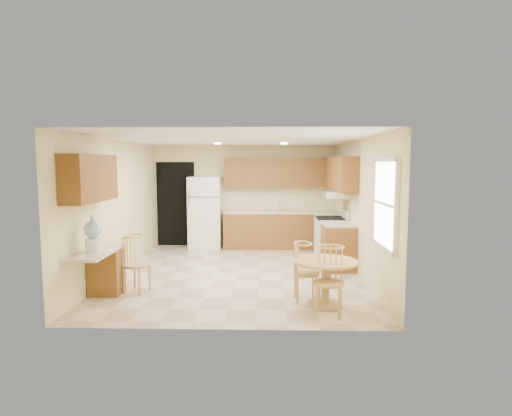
{
  "coord_description": "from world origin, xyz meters",
  "views": [
    {
      "loc": [
        0.56,
        -7.89,
        2.07
      ],
      "look_at": [
        0.34,
        0.3,
        1.21
      ],
      "focal_mm": 30.0,
      "sensor_mm": 36.0,
      "label": 1
    }
  ],
  "objects_px": {
    "chair_table_b": "(330,276)",
    "water_crock": "(93,235)",
    "stove": "(331,238)",
    "dining_table": "(325,276)",
    "refrigerator": "(206,213)",
    "chair_table_a": "(306,267)",
    "chair_desk": "(135,259)"
  },
  "relations": [
    {
      "from": "refrigerator",
      "to": "chair_table_b",
      "type": "relative_size",
      "value": 1.85
    },
    {
      "from": "stove",
      "to": "dining_table",
      "type": "relative_size",
      "value": 1.19
    },
    {
      "from": "stove",
      "to": "chair_table_a",
      "type": "height_order",
      "value": "stove"
    },
    {
      "from": "water_crock",
      "to": "dining_table",
      "type": "bearing_deg",
      "value": -1.03
    },
    {
      "from": "chair_table_b",
      "to": "chair_desk",
      "type": "height_order",
      "value": "chair_table_b"
    },
    {
      "from": "water_crock",
      "to": "chair_table_a",
      "type": "bearing_deg",
      "value": 1.92
    },
    {
      "from": "chair_table_b",
      "to": "water_crock",
      "type": "distance_m",
      "value": 3.47
    },
    {
      "from": "dining_table",
      "to": "chair_table_b",
      "type": "xyz_separation_m",
      "value": [
        0.0,
        -0.46,
        0.13
      ]
    },
    {
      "from": "refrigerator",
      "to": "water_crock",
      "type": "xyz_separation_m",
      "value": [
        -1.05,
        -4.17,
        0.14
      ]
    },
    {
      "from": "dining_table",
      "to": "stove",
      "type": "bearing_deg",
      "value": 80.1
    },
    {
      "from": "refrigerator",
      "to": "chair_table_a",
      "type": "relative_size",
      "value": 1.99
    },
    {
      "from": "chair_table_b",
      "to": "water_crock",
      "type": "bearing_deg",
      "value": 3.34
    },
    {
      "from": "dining_table",
      "to": "water_crock",
      "type": "relative_size",
      "value": 1.69
    },
    {
      "from": "dining_table",
      "to": "water_crock",
      "type": "height_order",
      "value": "water_crock"
    },
    {
      "from": "stove",
      "to": "chair_table_a",
      "type": "bearing_deg",
      "value": -105.54
    },
    {
      "from": "chair_table_a",
      "to": "chair_desk",
      "type": "xyz_separation_m",
      "value": [
        -2.69,
        0.37,
        0.02
      ]
    },
    {
      "from": "chair_table_a",
      "to": "chair_table_b",
      "type": "distance_m",
      "value": 0.68
    },
    {
      "from": "refrigerator",
      "to": "chair_table_a",
      "type": "bearing_deg",
      "value": -62.82
    },
    {
      "from": "dining_table",
      "to": "chair_desk",
      "type": "height_order",
      "value": "chair_desk"
    },
    {
      "from": "refrigerator",
      "to": "water_crock",
      "type": "relative_size",
      "value": 3.21
    },
    {
      "from": "dining_table",
      "to": "chair_table_b",
      "type": "distance_m",
      "value": 0.48
    },
    {
      "from": "water_crock",
      "to": "refrigerator",
      "type": "bearing_deg",
      "value": 75.86
    },
    {
      "from": "stove",
      "to": "water_crock",
      "type": "height_order",
      "value": "water_crock"
    },
    {
      "from": "chair_desk",
      "to": "dining_table",
      "type": "bearing_deg",
      "value": 97.19
    },
    {
      "from": "chair_table_b",
      "to": "water_crock",
      "type": "xyz_separation_m",
      "value": [
        -3.4,
        0.52,
        0.44
      ]
    },
    {
      "from": "stove",
      "to": "chair_table_b",
      "type": "bearing_deg",
      "value": -98.6
    },
    {
      "from": "chair_table_b",
      "to": "chair_desk",
      "type": "bearing_deg",
      "value": -6.69
    },
    {
      "from": "stove",
      "to": "chair_table_b",
      "type": "height_order",
      "value": "stove"
    },
    {
      "from": "refrigerator",
      "to": "chair_desk",
      "type": "relative_size",
      "value": 1.92
    },
    {
      "from": "refrigerator",
      "to": "chair_table_b",
      "type": "xyz_separation_m",
      "value": [
        2.35,
        -4.69,
        -0.3
      ]
    },
    {
      "from": "refrigerator",
      "to": "dining_table",
      "type": "distance_m",
      "value": 4.86
    },
    {
      "from": "refrigerator",
      "to": "dining_table",
      "type": "xyz_separation_m",
      "value": [
        2.35,
        -4.23,
        -0.43
      ]
    }
  ]
}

